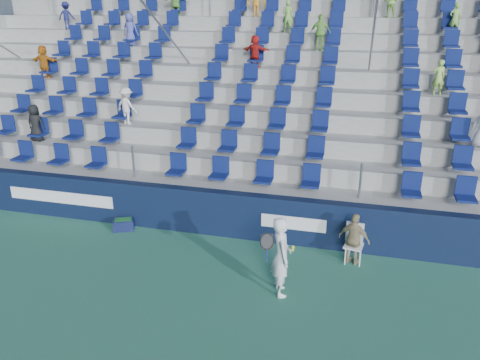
# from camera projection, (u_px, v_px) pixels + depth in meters

# --- Properties ---
(ground) EXTENTS (70.00, 70.00, 0.00)m
(ground) POSITION_uv_depth(u_px,v_px,m) (195.00, 307.00, 9.31)
(ground) COLOR #307058
(ground) RESTS_ON ground
(sponsor_wall) EXTENTS (24.00, 0.32, 1.20)m
(sponsor_wall) POSITION_uv_depth(u_px,v_px,m) (236.00, 215.00, 11.95)
(sponsor_wall) COLOR #0E1833
(sponsor_wall) RESTS_ON ground
(grandstand) EXTENTS (24.00, 8.17, 6.63)m
(grandstand) POSITION_uv_depth(u_px,v_px,m) (274.00, 113.00, 16.02)
(grandstand) COLOR #A7A7A2
(grandstand) RESTS_ON ground
(tennis_player) EXTENTS (0.71, 0.73, 1.73)m
(tennis_player) POSITION_uv_depth(u_px,v_px,m) (281.00, 256.00, 9.47)
(tennis_player) COLOR white
(tennis_player) RESTS_ON ground
(line_judge_chair) EXTENTS (0.47, 0.48, 0.93)m
(line_judge_chair) POSITION_uv_depth(u_px,v_px,m) (354.00, 240.00, 10.82)
(line_judge_chair) COLOR white
(line_judge_chair) RESTS_ON ground
(line_judge) EXTENTS (0.79, 0.52, 1.25)m
(line_judge) POSITION_uv_depth(u_px,v_px,m) (354.00, 239.00, 10.66)
(line_judge) COLOR tan
(line_judge) RESTS_ON ground
(ball_bin) EXTENTS (0.63, 0.54, 0.30)m
(ball_bin) POSITION_uv_depth(u_px,v_px,m) (123.00, 224.00, 12.44)
(ball_bin) COLOR #10173B
(ball_bin) RESTS_ON ground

